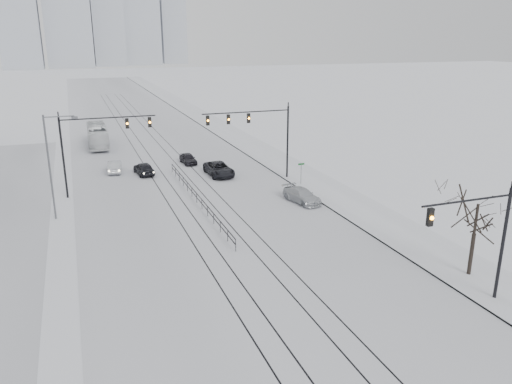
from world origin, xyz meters
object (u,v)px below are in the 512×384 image
Objects in this scene: traffic_mast_near at (483,232)px; sedan_nb_front at (219,169)px; sedan_nb_right at (302,196)px; sedan_sb_outer at (115,167)px; bare_tree at (477,212)px; sedan_sb_inner at (144,169)px; box_truck at (98,136)px; sedan_nb_far at (188,159)px.

traffic_mast_near is 33.47m from sedan_nb_front.
traffic_mast_near is 1.53× the size of sedan_nb_right.
sedan_sb_outer is at bearing 120.27° from sedan_nb_right.
sedan_sb_outer is at bearing 151.42° from sedan_nb_front.
sedan_nb_right is (-1.37, 20.70, -3.90)m from traffic_mast_near.
bare_tree is at bearing -89.44° from sedan_nb_right.
traffic_mast_near reaches higher than sedan_sb_inner.
box_truck reaches higher than sedan_nb_front.
sedan_sb_inner is 18.34m from box_truck.
sedan_nb_front is at bearing 160.05° from sedan_sb_outer.
sedan_sb_outer is 23.53m from sedan_nb_right.
traffic_mast_near is 1.68× the size of sedan_sb_outer.
sedan_nb_right is at bearing 102.06° from bare_tree.
sedan_sb_outer is at bearing -43.28° from sedan_sb_inner.
sedan_nb_right is at bearing 117.54° from box_truck.
sedan_sb_outer reaches higher than sedan_nb_right.
sedan_sb_inner is 3.76m from sedan_sb_outer.
sedan_sb_outer is at bearing 94.39° from box_truck.
box_truck is (-20.40, 50.90, -2.96)m from bare_tree.
sedan_nb_far is (8.91, 1.08, -0.04)m from sedan_sb_outer.
bare_tree is at bearing 112.79° from box_truck.
traffic_mast_near is 1.85× the size of sedan_nb_far.
sedan_nb_right is (4.71, -11.99, -0.08)m from sedan_nb_front.
sedan_nb_front is 0.49× the size of box_truck.
traffic_mast_near is 38.84m from sedan_sb_inner.
sedan_sb_inner is at bearing 111.27° from traffic_mast_near.
traffic_mast_near reaches higher than sedan_nb_far.
traffic_mast_near is 21.11m from sedan_nb_right.
bare_tree is 1.47× the size of sedan_sb_outer.
sedan_sb_inner is 0.91× the size of sedan_nb_right.
box_truck is at bearing 120.28° from sedan_nb_far.
sedan_nb_far is 0.34× the size of box_truck.
sedan_sb_inner is at bearing 118.05° from sedan_nb_right.
box_truck is at bearing 111.84° from bare_tree.
box_truck is (-17.99, 53.91, -3.03)m from traffic_mast_near.
sedan_nb_right is 19.82m from sedan_nb_far.
sedan_nb_right is 0.42× the size of box_truck.
sedan_nb_far is at bearing 106.19° from bare_tree.
sedan_nb_far is at bearing -166.15° from sedan_sb_outer.
sedan_nb_far is 17.62m from box_truck.
sedan_nb_front is at bearing -76.60° from sedan_nb_far.
bare_tree is 40.45m from sedan_sb_outer.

